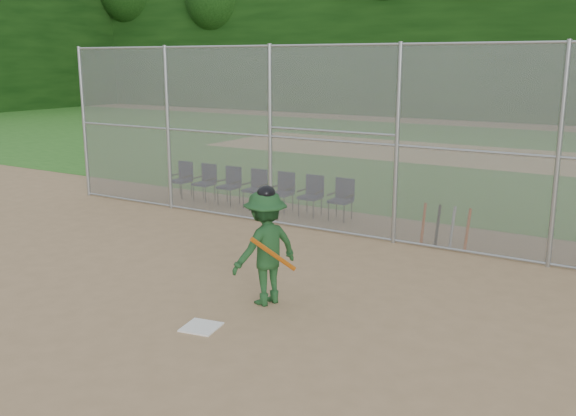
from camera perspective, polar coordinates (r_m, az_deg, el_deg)
The scene contains 15 objects.
ground at distance 9.72m, azimuth -7.83°, elevation -9.19°, with size 100.00×100.00×0.00m, color tan.
grass_strip at distance 25.83m, azimuth 18.35°, elevation 4.26°, with size 100.00×100.00×0.00m, color #2E6E21.
dirt_patch_far at distance 25.83m, azimuth 18.35°, elevation 4.26°, with size 24.00×24.00×0.00m, color tan.
backstop_fence at distance 13.33m, azimuth 5.66°, elevation 6.14°, with size 16.09×0.09×4.00m.
treeline at distance 27.59m, azimuth 20.21°, elevation 16.11°, with size 81.00×60.00×11.00m.
home_plate at distance 9.20m, azimuth -7.72°, elevation -10.44°, with size 0.48×0.48×0.02m, color white.
batter_at_plate at distance 9.72m, azimuth -2.02°, elevation -3.48°, with size 1.12×1.35×1.85m.
spare_bats at distance 13.13m, azimuth 13.78°, elevation -1.62°, with size 0.96×0.31×0.85m.
chair_0 at distance 17.62m, azimuth -9.53°, elevation 2.47°, with size 0.54×0.52×0.96m, color #0F1637, non-canonical shape.
chair_1 at distance 17.11m, azimuth -7.48°, elevation 2.23°, with size 0.54×0.52×0.96m, color #0F1637, non-canonical shape.
chair_2 at distance 16.62m, azimuth -5.31°, elevation 1.96°, with size 0.54×0.52×0.96m, color #0F1637, non-canonical shape.
chair_3 at distance 16.16m, azimuth -3.01°, elevation 1.68°, with size 0.54×0.52×0.96m, color #0F1637, non-canonical shape.
chair_4 at distance 15.72m, azimuth -0.58°, elevation 1.38°, with size 0.54×0.52×0.96m, color #0F1637, non-canonical shape.
chair_5 at distance 15.31m, azimuth 1.98°, elevation 1.06°, with size 0.54×0.52×0.96m, color #0F1637, non-canonical shape.
chair_6 at distance 14.94m, azimuth 4.68°, elevation 0.72°, with size 0.54×0.52×0.96m, color #0F1637, non-canonical shape.
Camera 1 is at (5.78, -6.91, 3.66)m, focal length 40.00 mm.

